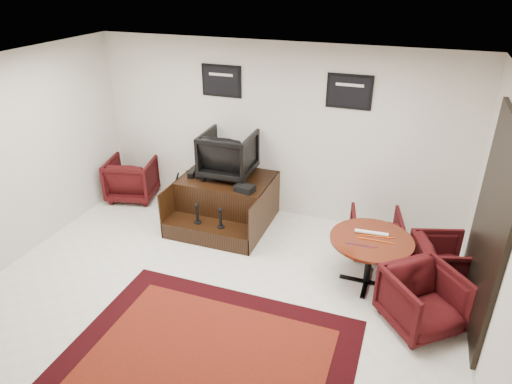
# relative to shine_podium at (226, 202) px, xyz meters

# --- Properties ---
(ground) EXTENTS (6.00, 6.00, 0.00)m
(ground) POSITION_rel_shine_podium_xyz_m (0.63, -1.90, -0.34)
(ground) COLOR silver
(ground) RESTS_ON ground
(room_shell) EXTENTS (6.02, 5.02, 2.81)m
(room_shell) POSITION_rel_shine_podium_xyz_m (1.04, -1.78, 1.44)
(room_shell) COLOR beige
(room_shell) RESTS_ON ground
(area_rug) EXTENTS (3.05, 2.29, 0.01)m
(area_rug) POSITION_rel_shine_podium_xyz_m (0.98, -2.79, -0.34)
(area_rug) COLOR black
(area_rug) RESTS_ON ground
(shine_podium) EXTENTS (1.44, 1.49, 0.74)m
(shine_podium) POSITION_rel_shine_podium_xyz_m (0.00, 0.00, 0.00)
(shine_podium) COLOR black
(shine_podium) RESTS_ON ground
(shine_chair) EXTENTS (0.81, 0.76, 0.81)m
(shine_chair) POSITION_rel_shine_podium_xyz_m (0.00, 0.15, 0.81)
(shine_chair) COLOR black
(shine_chair) RESTS_ON shine_podium
(shoes_pair) EXTENTS (0.27, 0.30, 0.09)m
(shoes_pair) POSITION_rel_shine_podium_xyz_m (-0.50, -0.05, 0.45)
(shoes_pair) COLOR black
(shoes_pair) RESTS_ON shine_podium
(polish_kit) EXTENTS (0.31, 0.25, 0.10)m
(polish_kit) POSITION_rel_shine_podium_xyz_m (0.44, -0.30, 0.45)
(polish_kit) COLOR black
(polish_kit) RESTS_ON shine_podium
(umbrella_black) EXTENTS (0.32, 0.12, 0.87)m
(umbrella_black) POSITION_rel_shine_podium_xyz_m (-0.85, -0.20, 0.09)
(umbrella_black) COLOR black
(umbrella_black) RESTS_ON ground
(umbrella_hooked) EXTENTS (0.29, 0.11, 0.79)m
(umbrella_hooked) POSITION_rel_shine_podium_xyz_m (-0.83, 0.07, 0.05)
(umbrella_hooked) COLOR black
(umbrella_hooked) RESTS_ON ground
(armchair_side) EXTENTS (0.95, 0.91, 0.82)m
(armchair_side) POSITION_rel_shine_podium_xyz_m (-1.90, 0.20, 0.07)
(armchair_side) COLOR black
(armchair_side) RESTS_ON ground
(meeting_table) EXTENTS (1.05, 1.05, 0.69)m
(meeting_table) POSITION_rel_shine_podium_xyz_m (2.39, -0.89, 0.26)
(meeting_table) COLOR #3F0F09
(meeting_table) RESTS_ON ground
(table_chair_back) EXTENTS (0.80, 0.77, 0.71)m
(table_chair_back) POSITION_rel_shine_podium_xyz_m (2.38, -0.11, 0.01)
(table_chair_back) COLOR black
(table_chair_back) RESTS_ON ground
(table_chair_window) EXTENTS (0.83, 0.86, 0.72)m
(table_chair_window) POSITION_rel_shine_podium_xyz_m (3.30, -0.57, 0.02)
(table_chair_window) COLOR black
(table_chair_window) RESTS_ON ground
(table_chair_corner) EXTENTS (1.05, 1.05, 0.79)m
(table_chair_corner) POSITION_rel_shine_podium_xyz_m (3.07, -1.48, 0.05)
(table_chair_corner) COLOR black
(table_chair_corner) RESTS_ON ground
(paper_roll) EXTENTS (0.42, 0.08, 0.05)m
(paper_roll) POSITION_rel_shine_podium_xyz_m (2.37, -0.79, 0.37)
(paper_roll) COLOR silver
(paper_roll) RESTS_ON meeting_table
(table_clutter) EXTENTS (0.57, 0.34, 0.01)m
(table_clutter) POSITION_rel_shine_podium_xyz_m (2.41, -0.93, 0.35)
(table_clutter) COLOR #DE4C0C
(table_clutter) RESTS_ON meeting_table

